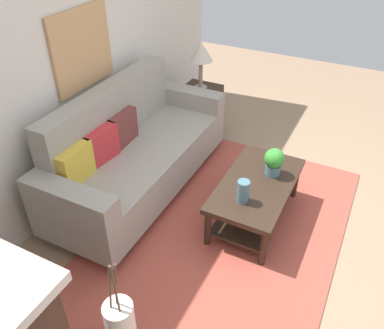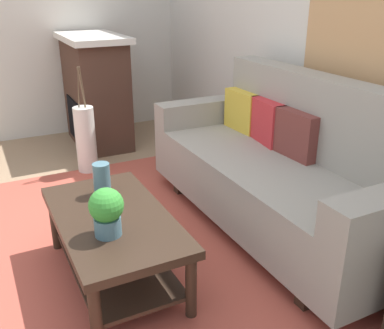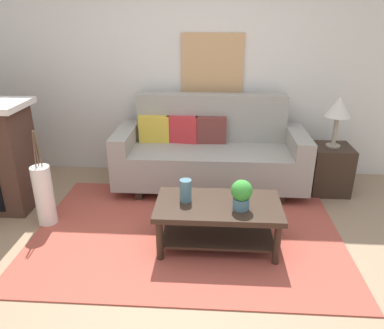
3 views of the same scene
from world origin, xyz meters
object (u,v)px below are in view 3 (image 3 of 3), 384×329
(throw_pillow_crimson, at_px, (182,129))
(potted_plant_tabletop, at_px, (241,194))
(throw_pillow_maroon, at_px, (211,130))
(framed_painting, at_px, (212,64))
(throw_pillow_mustard, at_px, (154,129))
(couch, at_px, (210,153))
(floor_vase, at_px, (44,196))
(side_table, at_px, (329,169))
(tabletop_vase, at_px, (186,190))
(table_lamp, at_px, (339,109))
(coffee_table, at_px, (218,215))

(throw_pillow_crimson, relative_size, potted_plant_tabletop, 1.37)
(throw_pillow_maroon, distance_m, framed_painting, 0.80)
(throw_pillow_mustard, bearing_deg, throw_pillow_maroon, 0.00)
(throw_pillow_crimson, bearing_deg, framed_painting, 45.12)
(couch, bearing_deg, floor_vase, -149.22)
(side_table, relative_size, floor_vase, 0.91)
(throw_pillow_crimson, height_order, throw_pillow_maroon, same)
(tabletop_vase, height_order, table_lamp, table_lamp)
(couch, xyz_separation_m, table_lamp, (1.39, -0.04, 0.56))
(throw_pillow_maroon, xyz_separation_m, floor_vase, (-1.61, -1.09, -0.37))
(throw_pillow_mustard, bearing_deg, floor_vase, -130.63)
(throw_pillow_crimson, bearing_deg, potted_plant_tabletop, -66.60)
(throw_pillow_maroon, distance_m, floor_vase, 1.98)
(throw_pillow_maroon, distance_m, coffee_table, 1.41)
(throw_pillow_crimson, bearing_deg, throw_pillow_mustard, 180.00)
(throw_pillow_mustard, height_order, floor_vase, throw_pillow_mustard)
(tabletop_vase, xyz_separation_m, framed_painting, (0.20, 1.66, 0.87))
(tabletop_vase, distance_m, framed_painting, 1.89)
(couch, relative_size, throw_pillow_mustard, 6.08)
(throw_pillow_crimson, distance_m, throw_pillow_maroon, 0.34)
(throw_pillow_crimson, distance_m, tabletop_vase, 1.34)
(throw_pillow_mustard, xyz_separation_m, floor_vase, (-0.93, -1.09, -0.37))
(throw_pillow_mustard, height_order, throw_pillow_maroon, same)
(framed_painting, bearing_deg, throw_pillow_maroon, -90.00)
(potted_plant_tabletop, bearing_deg, floor_vase, 169.57)
(coffee_table, distance_m, side_table, 1.77)
(potted_plant_tabletop, relative_size, side_table, 0.47)
(potted_plant_tabletop, height_order, framed_painting, framed_painting)
(throw_pillow_maroon, height_order, tabletop_vase, throw_pillow_maroon)
(side_table, distance_m, floor_vase, 3.14)
(framed_painting, bearing_deg, table_lamp, -19.83)
(coffee_table, height_order, table_lamp, table_lamp)
(throw_pillow_crimson, height_order, table_lamp, table_lamp)
(framed_painting, bearing_deg, side_table, -19.83)
(couch, height_order, potted_plant_tabletop, couch)
(throw_pillow_mustard, bearing_deg, coffee_table, -60.36)
(side_table, relative_size, framed_painting, 0.75)
(couch, xyz_separation_m, throw_pillow_mustard, (-0.68, 0.13, 0.25))
(side_table, bearing_deg, throw_pillow_maroon, 173.39)
(framed_painting, bearing_deg, couch, -90.00)
(framed_painting, bearing_deg, potted_plant_tabletop, -81.01)
(couch, bearing_deg, tabletop_vase, -99.32)
(coffee_table, xyz_separation_m, side_table, (1.30, 1.19, -0.03))
(throw_pillow_mustard, xyz_separation_m, coffee_table, (0.77, -1.35, -0.37))
(table_lamp, distance_m, floor_vase, 3.22)
(coffee_table, bearing_deg, framed_painting, 93.09)
(throw_pillow_mustard, height_order, table_lamp, table_lamp)
(tabletop_vase, distance_m, table_lamp, 2.02)
(throw_pillow_maroon, xyz_separation_m, coffee_table, (0.09, -1.35, -0.37))
(throw_pillow_mustard, bearing_deg, potted_plant_tabletop, -56.19)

